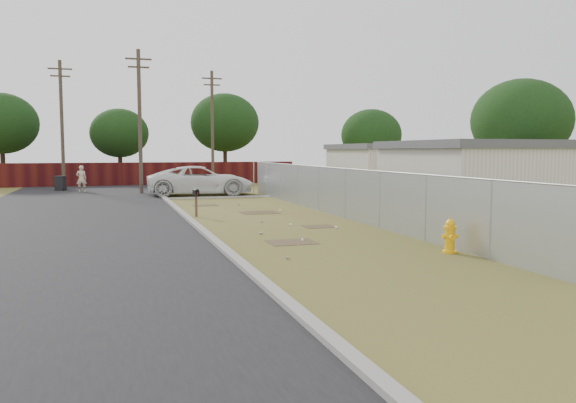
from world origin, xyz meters
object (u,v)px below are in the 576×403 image
object	(u,v)px
pickup_truck	(201,181)
pedestrian	(81,179)
mailbox	(196,195)
fire_hydrant	(450,237)
trash_bin	(61,183)

from	to	relation	value
pickup_truck	pedestrian	size ratio (longest dim) A/B	3.67
mailbox	fire_hydrant	bearing A→B (deg)	-62.88
fire_hydrant	trash_bin	size ratio (longest dim) A/B	0.94
mailbox	pickup_truck	xyz separation A→B (m)	(1.96, 11.35, -0.02)
mailbox	pickup_truck	distance (m)	11.52
pedestrian	trash_bin	world-z (taller)	pedestrian
mailbox	pickup_truck	bearing A→B (deg)	80.18
fire_hydrant	pedestrian	bearing A→B (deg)	111.37
fire_hydrant	trash_bin	distance (m)	30.60
fire_hydrant	mailbox	world-z (taller)	mailbox
fire_hydrant	trash_bin	xyz separation A→B (m)	(-11.78, 28.24, 0.08)
mailbox	trash_bin	world-z (taller)	mailbox
pedestrian	trash_bin	bearing A→B (deg)	-53.32
mailbox	pedestrian	bearing A→B (deg)	107.50
fire_hydrant	pedestrian	xyz separation A→B (m)	(-10.35, 26.46, 0.43)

